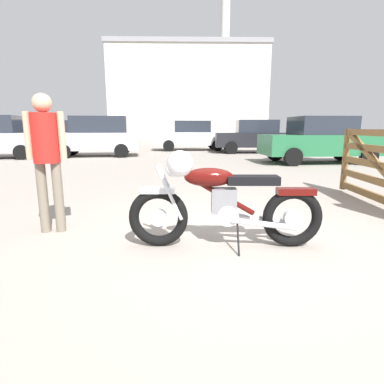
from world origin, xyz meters
TOP-DOWN VIEW (x-y plane):
  - ground_plane at (0.00, 0.00)m, footprint 80.00×80.00m
  - vintage_motorcycle at (-0.30, -0.29)m, footprint 2.08×0.73m
  - bystander at (-2.27, 0.44)m, footprint 0.46×0.30m
  - pale_sedan_back at (4.95, 7.46)m, footprint 4.23×1.99m
  - silver_sedan_mid at (4.13, 12.43)m, footprint 4.40×2.38m
  - blue_hatchback_right at (-3.68, 11.18)m, footprint 3.96×1.94m
  - dark_sedan_left at (1.01, 14.67)m, footprint 4.25×2.02m
  - white_estate_far at (-7.39, 17.52)m, footprint 4.80×2.19m
  - industrial_building at (3.02, 37.54)m, footprint 19.44×11.50m

SIDE VIEW (x-z plane):
  - ground_plane at x=0.00m, z-range 0.00..0.00m
  - vintage_motorcycle at x=-0.30m, z-range -0.04..1.03m
  - pale_sedan_back at x=4.95m, z-range 0.00..1.67m
  - silver_sedan_mid at x=4.13m, z-range 0.00..1.67m
  - dark_sedan_left at x=1.01m, z-range 0.00..1.67m
  - blue_hatchback_right at x=-3.68m, z-range 0.03..1.81m
  - white_estate_far at x=-7.39m, z-range 0.07..1.81m
  - bystander at x=-2.27m, z-range 0.19..1.85m
  - industrial_building at x=3.02m, z-range -4.44..15.53m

